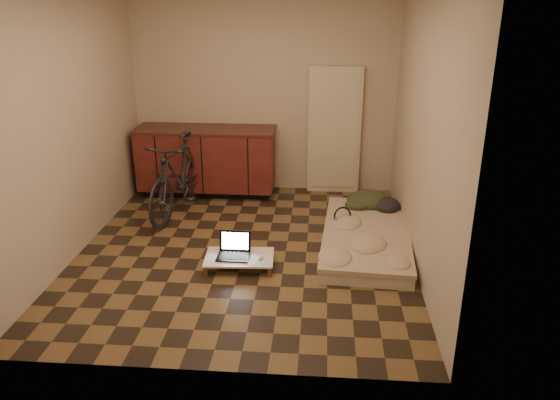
# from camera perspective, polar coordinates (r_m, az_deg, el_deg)

# --- Properties ---
(room_shell) EXTENTS (3.50, 4.00, 2.60)m
(room_shell) POSITION_cam_1_polar(r_m,az_deg,el_deg) (5.45, -3.94, 7.12)
(room_shell) COLOR brown
(room_shell) RESTS_ON ground
(cabinets) EXTENTS (1.84, 0.62, 0.91)m
(cabinets) POSITION_cam_1_polar(r_m,az_deg,el_deg) (7.42, -7.65, 4.12)
(cabinets) COLOR black
(cabinets) RESTS_ON ground
(appliance_panel) EXTENTS (0.70, 0.10, 1.70)m
(appliance_panel) POSITION_cam_1_polar(r_m,az_deg,el_deg) (7.39, 5.70, 7.21)
(appliance_panel) COLOR beige
(appliance_panel) RESTS_ON ground
(bicycle) EXTENTS (0.77, 1.73, 1.08)m
(bicycle) POSITION_cam_1_polar(r_m,az_deg,el_deg) (6.76, -10.58, 2.89)
(bicycle) COLOR black
(bicycle) RESTS_ON ground
(futon) EXTENTS (1.05, 1.98, 0.17)m
(futon) POSITION_cam_1_polar(r_m,az_deg,el_deg) (6.06, 8.98, -3.86)
(futon) COLOR beige
(futon) RESTS_ON ground
(clothing_pile) EXTENTS (0.61, 0.52, 0.23)m
(clothing_pile) POSITION_cam_1_polar(r_m,az_deg,el_deg) (6.70, 9.77, 0.42)
(clothing_pile) COLOR #303720
(clothing_pile) RESTS_ON futon
(headphones) EXTENTS (0.31, 0.30, 0.16)m
(headphones) POSITION_cam_1_polar(r_m,az_deg,el_deg) (6.17, 6.55, -1.61)
(headphones) COLOR black
(headphones) RESTS_ON futon
(lap_desk) EXTENTS (0.71, 0.48, 0.11)m
(lap_desk) POSITION_cam_1_polar(r_m,az_deg,el_deg) (5.52, -4.28, -6.03)
(lap_desk) COLOR brown
(lap_desk) RESTS_ON ground
(laptop) EXTENTS (0.32, 0.29, 0.22)m
(laptop) POSITION_cam_1_polar(r_m,az_deg,el_deg) (5.53, -4.84, -5.31)
(laptop) COLOR black
(laptop) RESTS_ON lap_desk
(mouse) EXTENTS (0.08, 0.11, 0.03)m
(mouse) POSITION_cam_1_polar(r_m,az_deg,el_deg) (5.45, -2.09, -6.02)
(mouse) COLOR white
(mouse) RESTS_ON lap_desk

